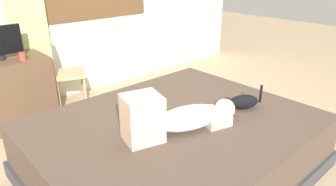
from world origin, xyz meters
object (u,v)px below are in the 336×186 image
person_lying (177,117)px  desk (6,93)px  chair_by_desk (62,70)px  bed (175,146)px  cat (242,102)px  cup (22,56)px

person_lying → desk: size_ratio=1.04×
person_lying → chair_by_desk: (-0.04, 1.91, -0.10)m
desk → bed: bearing=-67.6°
person_lying → desk: bearing=108.5°
cat → desk: bearing=122.7°
desk → cat: bearing=-57.3°
desk → chair_by_desk: size_ratio=1.05×
bed → cup: bearing=109.0°
cat → cup: (-1.16, 1.92, 0.22)m
person_lying → cat: (0.68, -0.10, -0.05)m
bed → desk: size_ratio=2.49×
cup → chair_by_desk: bearing=12.4°
person_lying → chair_by_desk: 1.92m
bed → desk: 2.02m
cup → cat: bearing=-58.9°
bed → cup: 1.86m
cat → chair_by_desk: size_ratio=0.37×
desk → chair_by_desk: bearing=-7.1°
person_lying → chair_by_desk: chair_by_desk is taller
bed → chair_by_desk: 1.81m
cup → bed: bearing=-71.0°
desk → cup: size_ratio=10.64×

